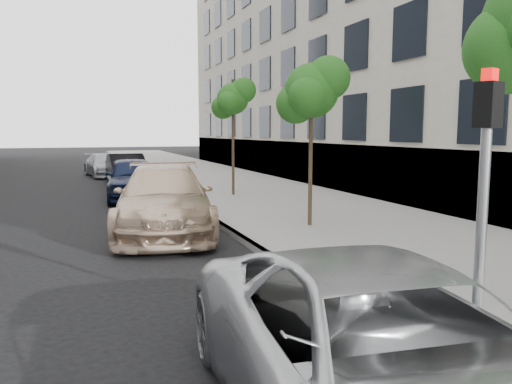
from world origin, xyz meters
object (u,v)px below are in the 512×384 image
sedan_blue (132,178)px  sedan_black (127,169)px  tree_far (233,99)px  signal_pole (484,186)px  sedan_rear (105,165)px  tree_mid (312,91)px  minivan (389,363)px  suv (164,199)px

sedan_blue → sedan_black: bearing=90.4°
tree_far → signal_pole: bearing=-97.8°
sedan_rear → tree_mid: bearing=-84.8°
minivan → suv: size_ratio=0.93×
signal_pole → minivan: size_ratio=0.56×
tree_far → sedan_black: tree_far is taller
suv → sedan_blue: bearing=100.3°
tree_far → signal_pole: tree_far is taller
tree_mid → sedan_rear: 18.22m
tree_far → suv: tree_far is taller
minivan → sedan_black: (0.00, 20.68, 0.01)m
signal_pole → tree_mid: bearing=54.7°
tree_mid → suv: (-3.52, 1.03, -2.66)m
sedan_black → tree_far: bearing=-63.1°
minivan → sedan_blue: size_ratio=1.14×
sedan_blue → sedan_black: sedan_blue is taller
tree_far → minivan: 15.30m
minivan → suv: suv is taller
tree_mid → minivan: (-3.33, -8.14, -2.75)m
minivan → sedan_rear: (-0.71, 25.68, -0.09)m
suv → sedan_rear: (-0.52, 16.51, -0.18)m
tree_far → suv: (-3.52, -5.47, -2.85)m
signal_pole → minivan: bearing=-178.6°
sedan_black → minivan: bearing=-92.0°
tree_mid → tree_far: 6.50m
suv → sedan_black: suv is taller
signal_pole → sedan_rear: bearing=73.8°
tree_mid → sedan_black: (-3.33, 12.54, -2.75)m
tree_far → signal_pole: size_ratio=1.47×
signal_pole → suv: signal_pole is taller
tree_far → sedan_black: (-3.33, 6.04, -2.94)m
tree_mid → signal_pole: 7.95m
signal_pole → sedan_black: bearing=72.9°
minivan → sedan_rear: size_ratio=1.19×
sedan_black → sedan_rear: (-0.71, 5.00, -0.10)m
tree_mid → minivan: tree_mid is taller
tree_far → minivan: size_ratio=0.82×
tree_mid → sedan_blue: size_ratio=0.91×
suv → tree_far: bearing=66.8°
tree_far → minivan: tree_far is taller
tree_mid → sedan_black: tree_mid is taller
tree_far → sedan_black: 7.49m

